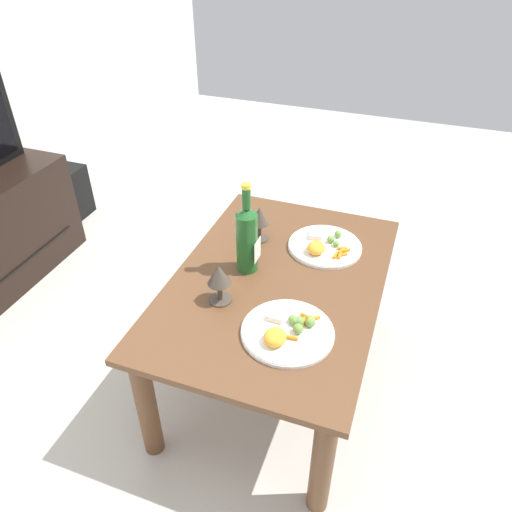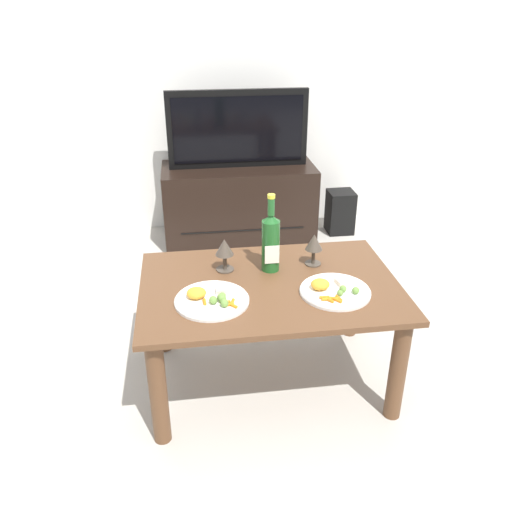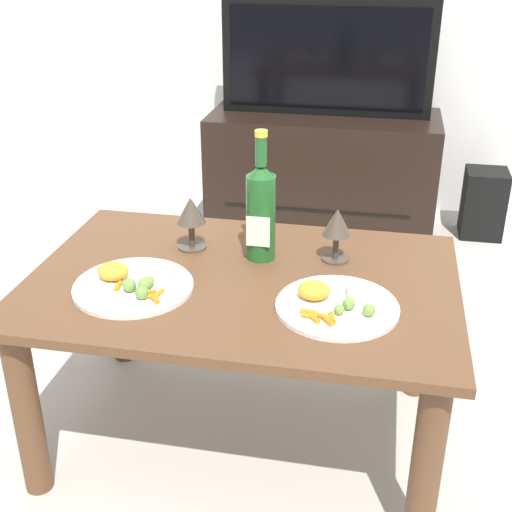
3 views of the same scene
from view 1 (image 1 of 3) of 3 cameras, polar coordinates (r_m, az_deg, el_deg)
ground_plane at (r=2.13m, az=2.19°, el=-13.39°), size 6.40×6.40×0.00m
dining_table at (r=1.84m, az=2.48°, el=-4.99°), size 1.09×0.74×0.51m
floor_speaker at (r=3.26m, az=-20.83°, el=6.99°), size 0.19×0.19×0.32m
wine_bottle at (r=1.74m, az=-1.06°, el=2.25°), size 0.08×0.08×0.35m
goblet_left at (r=1.62m, az=-4.31°, el=-2.44°), size 0.08×0.08×0.15m
goblet_right at (r=1.93m, az=0.41°, el=4.49°), size 0.08×0.08×0.15m
dinner_plate_left at (r=1.56m, az=3.63°, el=-8.67°), size 0.30×0.30×0.05m
dinner_plate_right at (r=1.94m, az=7.92°, el=1.21°), size 0.29×0.29×0.05m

